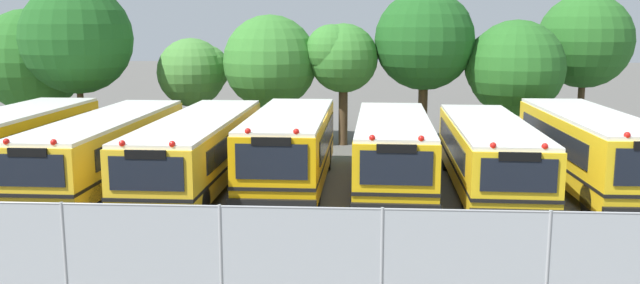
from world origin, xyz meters
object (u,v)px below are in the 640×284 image
Objects in this scene: tree_2 at (195,72)px; tree_7 at (585,40)px; tree_0 at (31,60)px; tree_4 at (340,57)px; school_bus_0 at (11,144)px; school_bus_2 at (199,148)px; school_bus_5 at (489,152)px; school_bus_3 at (290,146)px; school_bus_1 at (107,146)px; school_bus_6 at (590,148)px; tree_1 at (76,39)px; tree_5 at (428,38)px; traffic_cone at (66,259)px; tree_3 at (270,59)px; tree_6 at (511,67)px; school_bus_4 at (393,150)px.

tree_2 is 0.70× the size of tree_7.
tree_0 is 15.10m from tree_4.
school_bus_0 is 0.88× the size of school_bus_2.
school_bus_0 is at bearing 1.03° from school_bus_5.
tree_7 is at bearing -140.87° from school_bus_3.
school_bus_1 is 0.99× the size of school_bus_2.
school_bus_0 is at bearing -0.15° from school_bus_6.
school_bus_6 is 22.62m from tree_1.
tree_0 is (-20.46, 9.07, 2.58)m from school_bus_5.
tree_4 is 0.80× the size of tree_7.
tree_4 reaches higher than tree_2.
school_bus_6 is at bearing -42.66° from tree_4.
school_bus_2 is 12.87m from tree_5.
school_bus_0 is at bearing 2.81° from school_bus_1.
traffic_cone is (-5.73, -16.87, -3.85)m from tree_4.
tree_1 reaches higher than tree_2.
tree_3 is 7.40m from tree_5.
school_bus_0 is at bearing -68.13° from tree_0.
school_bus_0 is 20.34m from school_bus_6.
tree_4 reaches higher than school_bus_0.
tree_2 reaches higher than school_bus_0.
tree_0 is 1.09× the size of tree_6.
tree_3 is (11.79, -0.27, 0.10)m from tree_0.
tree_1 reaches higher than tree_4.
tree_5 is (1.92, 8.81, 3.62)m from school_bus_4.
school_bus_0 is 1.32× the size of tree_1.
school_bus_0 is 1.40× the size of tree_7.
school_bus_5 is 1.74× the size of tree_6.
tree_4 is 0.97× the size of tree_6.
tree_3 is 3.32m from tree_4.
tree_6 is (14.97, -1.38, 0.35)m from tree_2.
school_bus_1 is 18.14× the size of traffic_cone.
school_bus_3 is 1.23× the size of tree_1.
tree_6 is (11.12, -0.42, -0.32)m from tree_3.
tree_1 is 1.33× the size of tree_4.
tree_3 is 17.79m from traffic_cone.
school_bus_1 is at bearing -119.24° from tree_3.
school_bus_3 reaches higher than school_bus_0.
school_bus_4 is 1.24× the size of tree_1.
tree_6 is at bearing -2.15° from tree_3.
tree_7 is at bearing 30.49° from tree_6.
tree_4 is at bearing -118.14° from school_bus_2.
school_bus_5 is (16.88, -0.15, -0.09)m from school_bus_0.
school_bus_3 is at bearing -59.23° from tree_2.
school_bus_2 reaches higher than school_bus_5.
tree_1 reaches higher than tree_5.
school_bus_3 is 1.29× the size of tree_5.
tree_6 is (2.45, 8.38, 2.36)m from school_bus_5.
school_bus_1 is 1.92× the size of tree_6.
traffic_cone is (-17.48, -19.12, -4.58)m from tree_7.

